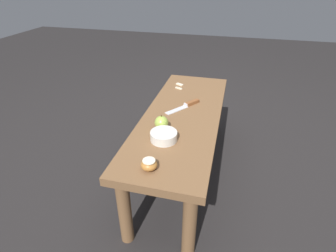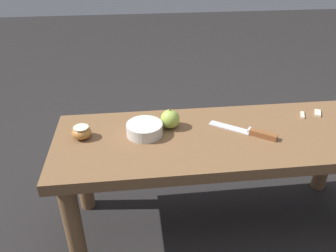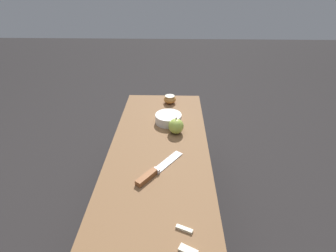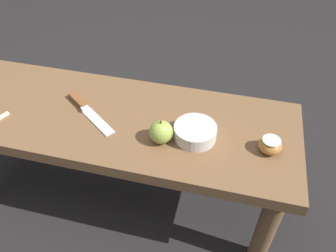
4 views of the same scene
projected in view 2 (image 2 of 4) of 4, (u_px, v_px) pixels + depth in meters
ground_plane at (214, 219)px, 1.37m from camera, size 8.00×8.00×0.00m
wooden_bench at (222, 150)px, 1.19m from camera, size 1.19×0.41×0.42m
knife at (253, 132)px, 1.15m from camera, size 0.21×0.17×0.02m
apple_whole at (170, 119)px, 1.18m from camera, size 0.07×0.07×0.08m
apple_cut at (82, 132)px, 1.12m from camera, size 0.07×0.07×0.04m
apple_slice_near_knife at (302, 115)px, 1.27m from camera, size 0.03×0.05×0.01m
apple_slice_center at (318, 113)px, 1.28m from camera, size 0.04×0.05×0.01m
bowl at (145, 129)px, 1.14m from camera, size 0.13×0.13×0.04m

